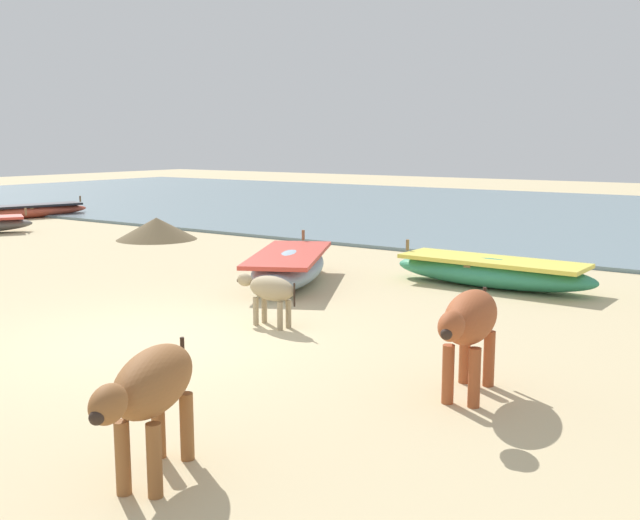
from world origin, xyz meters
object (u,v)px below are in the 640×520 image
at_px(calf_near_dun, 270,290).
at_px(cow_second_adult_brown, 151,388).
at_px(fishing_boat_5, 289,266).
at_px(fishing_boat_1, 17,211).
at_px(fishing_boat_0, 492,271).
at_px(cow_adult_rust, 469,322).

distance_m(calf_near_dun, cow_second_adult_brown, 4.61).
bearing_deg(fishing_boat_5, fishing_boat_1, 48.04).
bearing_deg(fishing_boat_1, fishing_boat_0, -82.99).
bearing_deg(fishing_boat_0, cow_adult_rust, 110.70).
bearing_deg(cow_second_adult_brown, fishing_boat_0, 160.79).
relative_size(fishing_boat_0, fishing_boat_1, 0.77).
relative_size(fishing_boat_5, cow_second_adult_brown, 2.46).
xyz_separation_m(calf_near_dun, cow_second_adult_brown, (2.15, -4.08, 0.21)).
bearing_deg(cow_second_adult_brown, cow_adult_rust, 134.55).
bearing_deg(fishing_boat_0, fishing_boat_5, 30.73).
height_order(fishing_boat_0, calf_near_dun, same).
bearing_deg(cow_second_adult_brown, calf_near_dun, -176.25).
bearing_deg(fishing_boat_1, cow_second_adult_brown, -106.86).
bearing_deg(fishing_boat_0, fishing_boat_1, -5.44).
distance_m(fishing_boat_1, cow_adult_rust, 20.02).
height_order(cow_adult_rust, calf_near_dun, cow_adult_rust).
xyz_separation_m(fishing_boat_1, cow_second_adult_brown, (17.44, -10.33, 0.47)).
xyz_separation_m(fishing_boat_0, calf_near_dun, (-1.44, -4.27, 0.23)).
relative_size(fishing_boat_0, fishing_boat_5, 1.01).
bearing_deg(cow_adult_rust, fishing_boat_0, -170.90).
relative_size(fishing_boat_1, calf_near_dun, 4.40).
distance_m(fishing_boat_5, calf_near_dun, 3.02).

